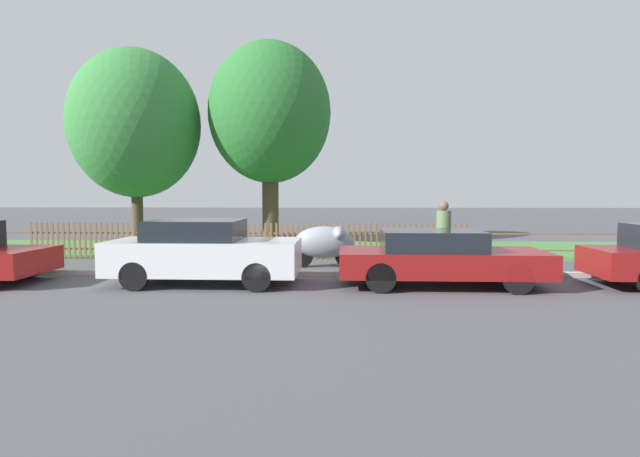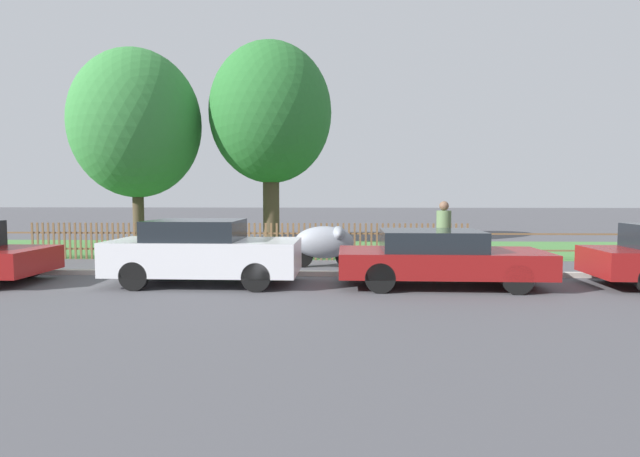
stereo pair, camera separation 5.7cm
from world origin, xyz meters
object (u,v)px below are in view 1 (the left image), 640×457
object	(u,v)px
parked_car_navy_estate	(439,257)
covered_motorcycle	(326,242)
tree_behind_motorcycle	(270,114)
pedestrian_near_fence	(444,232)
parked_car_black_saloon	(204,252)
tree_nearest_kerb	(135,124)

from	to	relation	value
parked_car_navy_estate	covered_motorcycle	xyz separation A→B (m)	(-2.51, 2.73, 0.05)
tree_behind_motorcycle	pedestrian_near_fence	distance (m)	9.45
pedestrian_near_fence	covered_motorcycle	bearing A→B (deg)	179.83
parked_car_black_saloon	tree_nearest_kerb	world-z (taller)	tree_nearest_kerb
tree_nearest_kerb	tree_behind_motorcycle	world-z (taller)	tree_behind_motorcycle
tree_behind_motorcycle	parked_car_navy_estate	bearing A→B (deg)	-60.87
tree_behind_motorcycle	pedestrian_near_fence	world-z (taller)	tree_behind_motorcycle
parked_car_black_saloon	tree_behind_motorcycle	size ratio (longest dim) A/B	0.53
parked_car_navy_estate	pedestrian_near_fence	bearing A→B (deg)	76.04
covered_motorcycle	pedestrian_near_fence	world-z (taller)	pedestrian_near_fence
pedestrian_near_fence	tree_behind_motorcycle	bearing A→B (deg)	143.26
covered_motorcycle	tree_nearest_kerb	bearing A→B (deg)	140.28
tree_nearest_kerb	tree_behind_motorcycle	xyz separation A→B (m)	(5.06, 0.55, 0.44)
parked_car_black_saloon	pedestrian_near_fence	bearing A→B (deg)	19.03
parked_car_black_saloon	pedestrian_near_fence	world-z (taller)	pedestrian_near_fence
parked_car_black_saloon	tree_nearest_kerb	xyz separation A→B (m)	(-4.69, 7.99, 3.92)
covered_motorcycle	tree_behind_motorcycle	xyz separation A→B (m)	(-2.28, 5.87, 4.40)
tree_behind_motorcycle	pedestrian_near_fence	size ratio (longest dim) A/B	4.29
covered_motorcycle	pedestrian_near_fence	size ratio (longest dim) A/B	1.03
parked_car_black_saloon	parked_car_navy_estate	bearing A→B (deg)	0.22
parked_car_black_saloon	covered_motorcycle	size ratio (longest dim) A/B	2.22
tree_behind_motorcycle	tree_nearest_kerb	bearing A→B (deg)	-173.82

